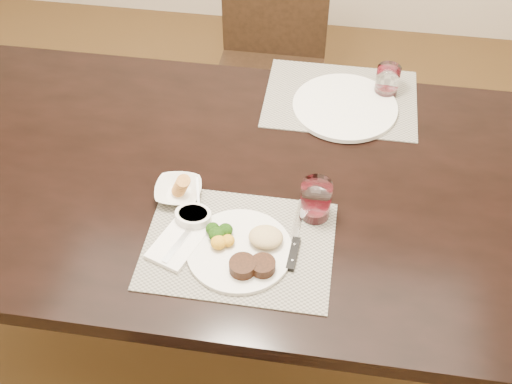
# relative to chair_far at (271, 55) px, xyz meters

# --- Properties ---
(ground_plane) EXTENTS (4.50, 4.50, 0.00)m
(ground_plane) POSITION_rel_chair_far_xyz_m (0.00, -0.93, -0.50)
(ground_plane) COLOR #4C3318
(ground_plane) RESTS_ON ground
(dining_table) EXTENTS (2.00, 1.00, 0.75)m
(dining_table) POSITION_rel_chair_far_xyz_m (0.00, -0.93, 0.16)
(dining_table) COLOR black
(dining_table) RESTS_ON ground
(chair_far) EXTENTS (0.42, 0.42, 0.90)m
(chair_far) POSITION_rel_chair_far_xyz_m (0.00, 0.00, 0.00)
(chair_far) COLOR black
(chair_far) RESTS_ON ground
(placemat_near) EXTENTS (0.46, 0.34, 0.00)m
(placemat_near) POSITION_rel_chair_far_xyz_m (0.08, -1.16, 0.25)
(placemat_near) COLOR gray
(placemat_near) RESTS_ON dining_table
(placemat_far) EXTENTS (0.46, 0.34, 0.00)m
(placemat_far) POSITION_rel_chair_far_xyz_m (0.29, -0.55, 0.25)
(placemat_far) COLOR gray
(placemat_far) RESTS_ON dining_table
(dinner_plate) EXTENTS (0.26, 0.26, 0.05)m
(dinner_plate) POSITION_rel_chair_far_xyz_m (0.09, -1.19, 0.27)
(dinner_plate) COLOR silver
(dinner_plate) RESTS_ON placemat_near
(napkin_fork) EXTENTS (0.15, 0.20, 0.02)m
(napkin_fork) POSITION_rel_chair_far_xyz_m (-0.07, -1.17, 0.26)
(napkin_fork) COLOR white
(napkin_fork) RESTS_ON placemat_near
(steak_knife) EXTENTS (0.03, 0.23, 0.01)m
(steak_knife) POSITION_rel_chair_far_xyz_m (0.21, -1.15, 0.26)
(steak_knife) COLOR white
(steak_knife) RESTS_ON placemat_near
(cracker_bowl) EXTENTS (0.13, 0.13, 0.05)m
(cracker_bowl) POSITION_rel_chair_far_xyz_m (-0.11, -1.02, 0.27)
(cracker_bowl) COLOR silver
(cracker_bowl) RESTS_ON placemat_near
(sauce_ramekin) EXTENTS (0.09, 0.14, 0.07)m
(sauce_ramekin) POSITION_rel_chair_far_xyz_m (-0.05, -1.11, 0.27)
(sauce_ramekin) COLOR silver
(sauce_ramekin) RESTS_ON placemat_near
(wine_glass_near) EXTENTS (0.08, 0.08, 0.11)m
(wine_glass_near) POSITION_rel_chair_far_xyz_m (0.25, -1.03, 0.30)
(wine_glass_near) COLOR silver
(wine_glass_near) RESTS_ON placemat_near
(far_plate) EXTENTS (0.31, 0.31, 0.01)m
(far_plate) POSITION_rel_chair_far_xyz_m (0.30, -0.60, 0.26)
(far_plate) COLOR silver
(far_plate) RESTS_ON placemat_far
(wine_glass_far) EXTENTS (0.07, 0.07, 0.10)m
(wine_glass_far) POSITION_rel_chair_far_xyz_m (0.42, -0.51, 0.29)
(wine_glass_far) COLOR silver
(wine_glass_far) RESTS_ON placemat_far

